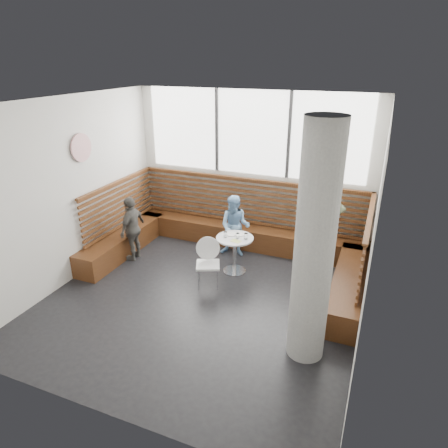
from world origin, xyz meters
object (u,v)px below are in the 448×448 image
at_px(cafe_chair, 209,259).
at_px(adult_man, 324,241).
at_px(child_back, 235,226).
at_px(cafe_table, 235,247).
at_px(concrete_column, 314,248).
at_px(child_left, 132,228).

relative_size(cafe_chair, adult_man, 0.53).
bearing_deg(child_back, cafe_table, -75.14).
bearing_deg(concrete_column, cafe_chair, 149.87).
bearing_deg(concrete_column, child_left, 158.39).
height_order(cafe_table, adult_man, adult_man).
bearing_deg(child_left, cafe_table, 94.58).
height_order(concrete_column, adult_man, concrete_column).
distance_m(cafe_chair, adult_man, 2.01).
xyz_separation_m(cafe_table, adult_man, (1.57, 0.22, 0.32)).
distance_m(adult_man, child_back, 1.87).
xyz_separation_m(concrete_column, adult_man, (-0.12, 1.95, -0.78)).
bearing_deg(cafe_chair, child_back, 66.81).
height_order(cafe_chair, child_left, child_left).
bearing_deg(adult_man, child_back, 74.28).
relative_size(concrete_column, adult_man, 1.94).
relative_size(concrete_column, child_back, 2.53).
distance_m(cafe_chair, child_back, 1.27).
relative_size(concrete_column, cafe_table, 4.51).
bearing_deg(cafe_chair, child_left, 145.46).
distance_m(cafe_table, adult_man, 1.61).
bearing_deg(child_back, child_left, -158.98).
xyz_separation_m(cafe_chair, adult_man, (1.81, 0.83, 0.31)).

